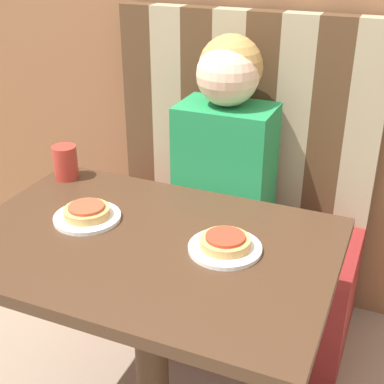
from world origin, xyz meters
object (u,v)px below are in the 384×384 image
object	(u,v)px
plate_left	(87,217)
pizza_left	(87,211)
person	(226,134)
pizza_right	(225,241)
drinking_cup	(65,162)
plate_right	(225,248)

from	to	relation	value
plate_left	pizza_left	size ratio (longest dim) A/B	1.47
person	plate_left	world-z (taller)	person
person	plate_left	xyz separation A→B (m)	(-0.21, -0.60, -0.08)
pizza_right	pizza_left	bearing A→B (deg)	180.00
pizza_left	plate_left	bearing A→B (deg)	0.00
plate_left	pizza_right	xyz separation A→B (m)	(0.42, 0.00, 0.02)
person	drinking_cup	xyz separation A→B (m)	(-0.43, -0.38, -0.03)
person	drinking_cup	world-z (taller)	person
plate_left	drinking_cup	size ratio (longest dim) A/B	1.72
person	pizza_right	bearing A→B (deg)	-70.58
person	plate_right	xyz separation A→B (m)	(0.21, -0.60, -0.08)
person	pizza_left	size ratio (longest dim) A/B	5.48
person	pizza_right	xyz separation A→B (m)	(0.21, -0.60, -0.06)
plate_right	drinking_cup	world-z (taller)	drinking_cup
pizza_left	pizza_right	distance (m)	0.42
person	plate_right	distance (m)	0.64
person	plate_left	size ratio (longest dim) A/B	3.74
plate_right	pizza_right	world-z (taller)	pizza_right
person	pizza_right	distance (m)	0.63
drinking_cup	pizza_left	bearing A→B (deg)	-44.42
plate_right	pizza_left	bearing A→B (deg)	180.00
pizza_left	plate_right	bearing A→B (deg)	0.00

